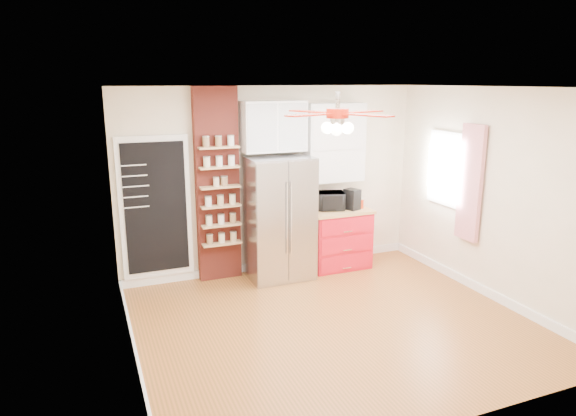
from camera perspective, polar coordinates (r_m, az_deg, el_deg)
name	(u,v)px	position (r m, az deg, el deg)	size (l,w,h in m)	color
floor	(333,323)	(6.20, 4.98, -12.59)	(4.50, 4.50, 0.00)	#9C5727
ceiling	(338,87)	(5.55, 5.59, 13.21)	(4.50, 4.50, 0.00)	white
wall_back	(273,180)	(7.52, -1.71, 3.10)	(4.50, 0.02, 2.70)	#F2E2C3
wall_front	(455,272)	(4.13, 18.10, -6.81)	(4.50, 0.02, 2.70)	#F2E2C3
wall_left	(124,234)	(5.13, -17.72, -2.74)	(0.02, 4.00, 2.70)	#F2E2C3
wall_right	(493,195)	(7.03, 21.83, 1.32)	(0.02, 4.00, 2.70)	#F2E2C3
chalkboard	(156,208)	(7.14, -14.49, 0.01)	(0.95, 0.05, 1.95)	white
brick_pillar	(217,186)	(7.19, -7.85, 2.48)	(0.60, 0.16, 2.70)	maroon
fridge	(279,218)	(7.27, -1.04, -1.12)	(0.90, 0.70, 1.75)	#A3A3A8
upper_glass_cabinet	(273,126)	(7.23, -1.64, 9.07)	(0.90, 0.35, 0.70)	white
red_cabinet	(337,238)	(7.81, 5.51, -3.32)	(0.94, 0.64, 0.90)	red
upper_shelf_unit	(334,143)	(7.67, 5.17, 7.24)	(0.90, 0.30, 1.15)	white
window	(447,169)	(7.64, 17.23, 4.18)	(0.04, 0.75, 1.05)	white
curtain	(470,183)	(7.21, 19.60, 2.63)	(0.06, 0.40, 1.55)	red
ceiling_fan	(337,114)	(5.56, 5.52, 10.37)	(1.40, 1.40, 0.44)	silver
toaster_oven	(328,201)	(7.64, 4.43, 0.81)	(0.47, 0.32, 0.26)	black
coffee_maker	(352,199)	(7.67, 7.13, 0.96)	(0.18, 0.21, 0.31)	black
canister_left	(360,204)	(7.78, 8.02, 0.47)	(0.10, 0.10, 0.14)	#B72A0A
canister_right	(359,202)	(7.87, 7.92, 0.61)	(0.11, 0.11, 0.13)	red
pantry_jar_oats	(216,182)	(7.03, -7.99, 2.87)	(0.08, 0.08, 0.12)	beige
pantry_jar_beans	(224,181)	(7.07, -7.12, 2.97)	(0.10, 0.10, 0.12)	olive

